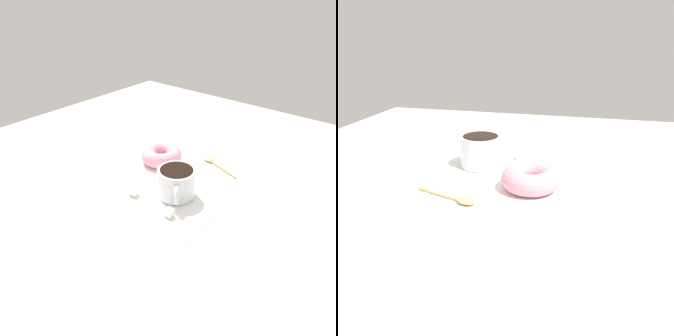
# 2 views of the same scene
# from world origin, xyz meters

# --- Properties ---
(ground_plane) EXTENTS (1.20, 1.20, 0.02)m
(ground_plane) POSITION_xyz_m (0.00, 0.00, -0.01)
(ground_plane) COLOR beige
(napkin) EXTENTS (0.37, 0.37, 0.00)m
(napkin) POSITION_xyz_m (0.01, 0.02, 0.00)
(napkin) COLOR white
(napkin) RESTS_ON ground_plane
(coffee_cup) EXTENTS (0.10, 0.09, 0.07)m
(coffee_cup) POSITION_xyz_m (0.07, 0.09, 0.04)
(coffee_cup) COLOR silver
(coffee_cup) RESTS_ON napkin
(donut) EXTENTS (0.11, 0.11, 0.04)m
(donut) POSITION_xyz_m (-0.03, -0.03, 0.02)
(donut) COLOR pink
(donut) RESTS_ON napkin
(spoon) EXTENTS (0.05, 0.13, 0.01)m
(spoon) POSITION_xyz_m (-0.11, 0.08, 0.01)
(spoon) COLOR #D8B772
(spoon) RESTS_ON napkin
(sugar_cube) EXTENTS (0.02, 0.02, 0.02)m
(sugar_cube) POSITION_xyz_m (0.13, 0.02, 0.01)
(sugar_cube) COLOR white
(sugar_cube) RESTS_ON napkin
(sugar_cube_extra) EXTENTS (0.02, 0.02, 0.02)m
(sugar_cube_extra) POSITION_xyz_m (0.14, 0.13, 0.01)
(sugar_cube_extra) COLOR white
(sugar_cube_extra) RESTS_ON napkin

